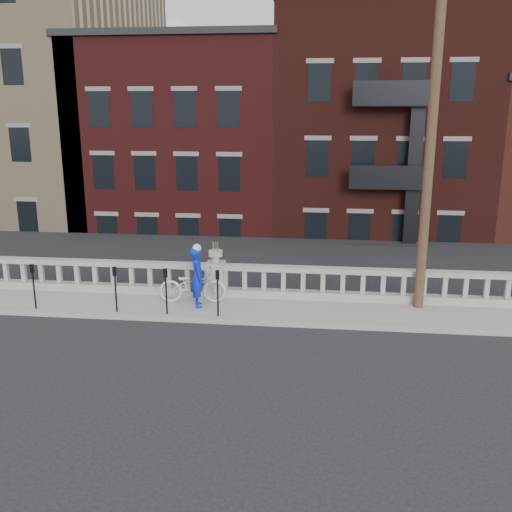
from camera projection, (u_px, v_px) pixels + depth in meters
The scene contains 12 objects.
ground at pixel (188, 351), 14.33m from camera, with size 120.00×120.00×0.00m, color black.
sidewalk at pixel (211, 308), 17.19m from camera, with size 32.00×2.20×0.15m, color #9A978F.
balustrade at pixel (216, 281), 17.96m from camera, with size 28.00×0.34×1.03m.
planter_pedestal at pixel (216, 275), 17.91m from camera, with size 0.55×0.55×1.76m.
lower_level at pixel (280, 161), 35.73m from camera, with size 80.00×44.00×20.80m.
utility_pole at pixel (431, 133), 15.76m from camera, with size 1.60×0.28×10.00m.
parking_meter_a at pixel (33, 281), 16.70m from camera, with size 0.10×0.09×1.36m.
parking_meter_b at pixel (115, 284), 16.43m from camera, with size 0.10×0.09×1.36m.
parking_meter_c at pixel (166, 286), 16.26m from camera, with size 0.10×0.09×1.36m.
parking_meter_d at pixel (218, 288), 16.10m from camera, with size 0.10×0.09×1.36m.
bicycle at pixel (193, 285), 17.36m from camera, with size 0.71×2.04×1.07m, color silver.
cyclist at pixel (198, 277), 16.90m from camera, with size 0.66×0.43×1.81m, color #0C21BA.
Camera 1 is at (3.22, -12.96, 5.97)m, focal length 40.00 mm.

